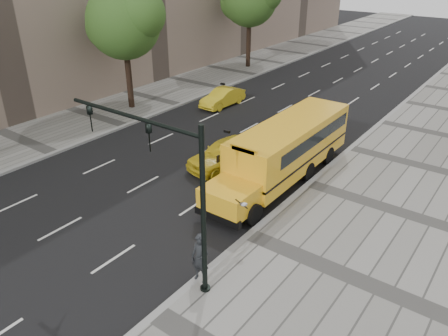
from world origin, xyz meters
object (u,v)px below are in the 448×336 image
Objects in this scene: tree_b at (124,21)px; school_bus at (288,146)px; taxi_far at (223,97)px; taxi_near at (227,153)px; pedestrian at (200,258)px; traffic_signal at (170,180)px.

tree_b is 15.86m from school_bus.
taxi_far is at bearing 42.21° from tree_b.
taxi_near is 9.67m from pedestrian.
pedestrian is (16.55, -12.04, -5.31)m from tree_b.
taxi_near is at bearing -49.98° from taxi_far.
pedestrian is at bearing 17.86° from traffic_signal.
traffic_signal is (-0.96, -0.31, 2.97)m from pedestrian.
traffic_signal reaches higher than taxi_far.
pedestrian is 0.30× the size of traffic_signal.
pedestrian reaches higher than taxi_far.
school_bus is 3.51m from taxi_near.
taxi_far is (-6.51, 8.37, -0.14)m from taxi_near.
traffic_signal is at bearing -168.80° from pedestrian.
traffic_signal reaches higher than school_bus.
pedestrian is (4.91, -8.33, 0.31)m from taxi_near.
tree_b is 1.88× the size of taxi_near.
taxi_near is at bearing -17.68° from tree_b.
school_bus is 12.33m from taxi_far.
taxi_far is (5.13, 4.66, -5.76)m from tree_b.
pedestrian is at bearing -53.50° from taxi_far.
tree_b is at bearing 137.31° from pedestrian.
school_bus is at bearing 94.14° from traffic_signal.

